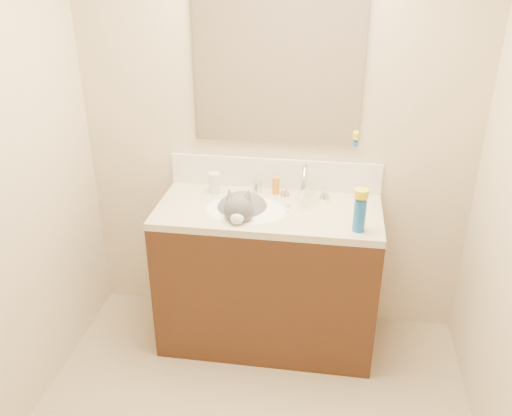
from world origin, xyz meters
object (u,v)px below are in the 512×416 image
(cat, at_px, (242,213))
(spray_can, at_px, (359,216))
(amber_bottle, at_px, (276,186))
(silver_jar, at_px, (257,187))
(faucet, at_px, (305,185))
(pill_bottle, at_px, (215,183))
(basin, at_px, (246,221))
(vanity_cabinet, at_px, (268,279))

(cat, height_order, spray_can, cat)
(cat, distance_m, amber_bottle, 0.28)
(cat, relative_size, silver_jar, 7.42)
(cat, bearing_deg, faucet, 23.59)
(amber_bottle, bearing_deg, silver_jar, 172.35)
(pill_bottle, relative_size, spray_can, 0.71)
(faucet, distance_m, pill_bottle, 0.51)
(spray_can, bearing_deg, silver_jar, 145.52)
(pill_bottle, relative_size, amber_bottle, 1.16)
(cat, height_order, amber_bottle, cat)
(silver_jar, distance_m, amber_bottle, 0.11)
(basin, height_order, amber_bottle, amber_bottle)
(vanity_cabinet, bearing_deg, spray_can, -21.24)
(vanity_cabinet, xyz_separation_m, faucet, (0.18, 0.14, 0.54))
(vanity_cabinet, xyz_separation_m, silver_jar, (-0.09, 0.20, 0.48))
(silver_jar, height_order, spray_can, spray_can)
(vanity_cabinet, bearing_deg, silver_jar, 114.06)
(basin, relative_size, silver_jar, 7.89)
(basin, bearing_deg, spray_can, -14.49)
(silver_jar, distance_m, spray_can, 0.68)
(cat, height_order, pill_bottle, cat)
(basin, distance_m, amber_bottle, 0.28)
(pill_bottle, relative_size, silver_jar, 2.04)
(spray_can, bearing_deg, amber_bottle, 140.79)
(cat, bearing_deg, pill_bottle, 132.55)
(amber_bottle, bearing_deg, faucet, -17.03)
(silver_jar, bearing_deg, faucet, -13.44)
(vanity_cabinet, height_order, pill_bottle, pill_bottle)
(vanity_cabinet, relative_size, pill_bottle, 10.32)
(vanity_cabinet, distance_m, spray_can, 0.73)
(basin, bearing_deg, faucet, 29.12)
(basin, bearing_deg, amber_bottle, 58.00)
(silver_jar, xyz_separation_m, amber_bottle, (0.11, -0.01, 0.02))
(amber_bottle, bearing_deg, vanity_cabinet, -94.83)
(pill_bottle, height_order, silver_jar, pill_bottle)
(faucet, bearing_deg, pill_bottle, 177.87)
(silver_jar, relative_size, spray_can, 0.35)
(faucet, xyz_separation_m, pill_bottle, (-0.51, 0.02, -0.03))
(vanity_cabinet, bearing_deg, amber_bottle, 85.17)
(silver_jar, height_order, amber_bottle, amber_bottle)
(vanity_cabinet, xyz_separation_m, basin, (-0.12, -0.03, 0.38))
(cat, bearing_deg, vanity_cabinet, 6.95)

